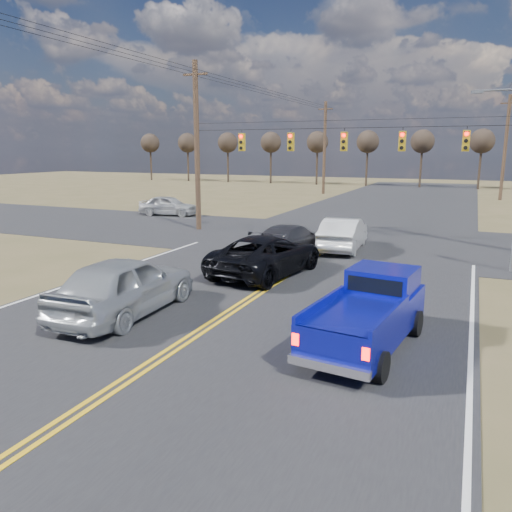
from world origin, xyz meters
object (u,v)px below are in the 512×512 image
at_px(white_car_queue, 343,234).
at_px(cross_car_west, 168,206).
at_px(pickup_truck, 369,314).
at_px(silver_suv, 125,285).
at_px(black_suv, 267,255).
at_px(dgrey_car_queue, 290,240).

relative_size(white_car_queue, cross_car_west, 1.11).
relative_size(pickup_truck, silver_suv, 0.94).
bearing_deg(white_car_queue, silver_suv, 70.06).
xyz_separation_m(white_car_queue, cross_car_west, (-15.29, 7.76, -0.06)).
bearing_deg(cross_car_west, silver_suv, -158.41).
height_order(silver_suv, cross_car_west, silver_suv).
height_order(pickup_truck, black_suv, pickup_truck).
bearing_deg(dgrey_car_queue, silver_suv, 87.09).
bearing_deg(black_suv, white_car_queue, -96.31).
xyz_separation_m(silver_suv, black_suv, (2.02, 6.28, -0.12)).
bearing_deg(black_suv, dgrey_car_queue, -75.28).
height_order(pickup_truck, cross_car_west, pickup_truck).
bearing_deg(white_car_queue, dgrey_car_queue, 42.50).
relative_size(black_suv, dgrey_car_queue, 1.14).
relative_size(silver_suv, cross_car_west, 1.22).
height_order(dgrey_car_queue, cross_car_west, cross_car_west).
distance_m(pickup_truck, cross_car_west, 27.36).
xyz_separation_m(pickup_truck, cross_car_west, (-18.88, 19.81, -0.14)).
bearing_deg(black_suv, silver_suv, 80.53).
height_order(silver_suv, white_car_queue, silver_suv).
xyz_separation_m(silver_suv, white_car_queue, (3.62, 12.38, -0.11)).
relative_size(pickup_truck, dgrey_car_queue, 1.01).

